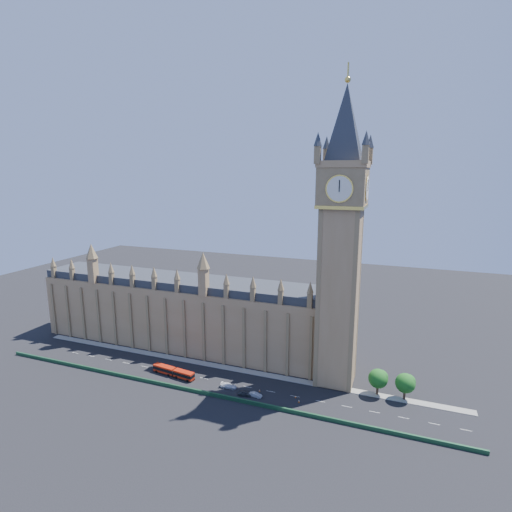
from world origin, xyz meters
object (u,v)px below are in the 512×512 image
(red_bus, at_px, (173,372))
(car_grey, at_px, (245,393))
(car_white, at_px, (228,386))
(car_silver, at_px, (255,395))

(red_bus, relative_size, car_grey, 3.66)
(car_white, bearing_deg, car_grey, -113.56)
(car_white, bearing_deg, red_bus, 83.91)
(car_silver, bearing_deg, car_grey, 100.60)
(car_silver, height_order, car_white, car_white)
(car_silver, xyz_separation_m, car_white, (-10.08, 1.91, 0.07))
(car_grey, bearing_deg, car_silver, -89.46)
(car_grey, relative_size, car_white, 0.86)
(red_bus, distance_m, car_white, 20.98)
(car_grey, xyz_separation_m, car_silver, (3.36, 0.40, -0.08))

